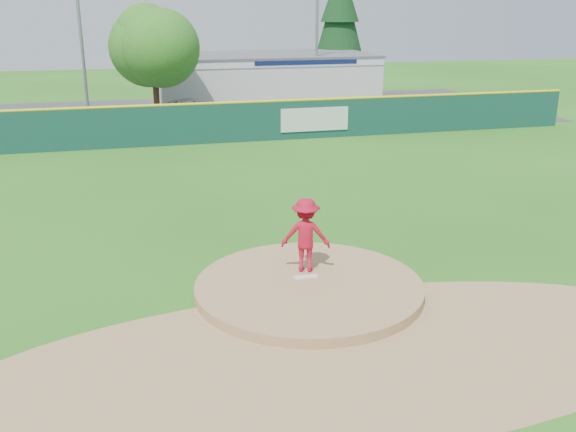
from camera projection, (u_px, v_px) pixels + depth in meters
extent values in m
plane|color=#286B19|center=(309.00, 292.00, 15.50)|extent=(120.00, 120.00, 0.00)
cylinder|color=#9E774C|center=(309.00, 292.00, 15.50)|extent=(5.50, 5.50, 0.50)
cube|color=white|center=(305.00, 277.00, 15.69)|extent=(0.60, 0.15, 0.04)
cylinder|color=#9E774C|center=(351.00, 354.00, 12.74)|extent=(15.40, 15.40, 0.01)
cube|color=#38383A|center=(188.00, 115.00, 40.31)|extent=(44.00, 16.00, 0.02)
imported|color=#B30F27|center=(306.00, 235.00, 15.86)|extent=(1.37, 1.04, 1.88)
imported|color=silver|center=(192.00, 108.00, 38.99)|extent=(4.69, 3.45, 1.18)
cube|color=silver|center=(264.00, 78.00, 45.84)|extent=(15.00, 8.00, 3.20)
cube|color=white|center=(277.00, 63.00, 41.71)|extent=(15.00, 0.06, 0.55)
cube|color=#0F194C|center=(307.00, 62.00, 42.15)|extent=(7.00, 0.03, 0.28)
cube|color=#59595B|center=(264.00, 55.00, 45.33)|extent=(15.20, 8.20, 0.12)
cube|color=silver|center=(315.00, 119.00, 32.98)|extent=(3.60, 0.04, 1.20)
cube|color=#123C34|center=(207.00, 124.00, 31.73)|extent=(40.00, 0.10, 2.00)
cylinder|color=yellow|center=(206.00, 104.00, 31.42)|extent=(40.00, 0.14, 0.14)
cylinder|color=#382314|center=(157.00, 100.00, 37.59)|extent=(0.36, 0.36, 2.60)
sphere|color=#387F23|center=(153.00, 43.00, 36.57)|extent=(5.60, 5.60, 5.60)
cylinder|color=#382314|center=(338.00, 81.00, 51.44)|extent=(0.40, 0.40, 1.60)
cone|color=#113A16|center=(340.00, 19.00, 49.95)|extent=(4.40, 4.40, 7.90)
cylinder|color=gray|center=(80.00, 25.00, 37.16)|extent=(0.20, 0.20, 11.00)
cylinder|color=gray|center=(317.00, 30.00, 42.74)|extent=(0.20, 0.20, 10.00)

